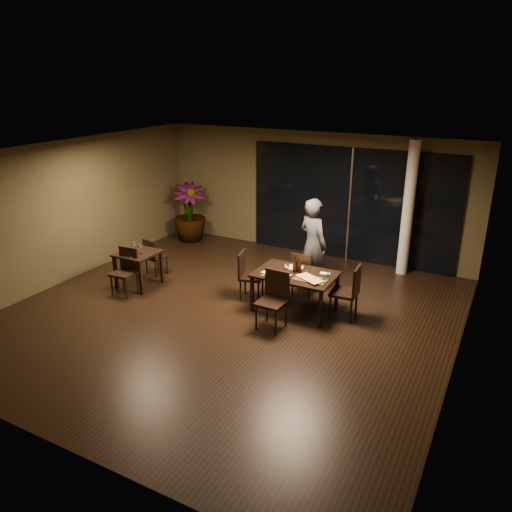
% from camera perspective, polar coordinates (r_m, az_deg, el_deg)
% --- Properties ---
extents(ground, '(8.00, 8.00, 0.00)m').
position_cam_1_polar(ground, '(9.50, -3.14, -6.72)').
color(ground, black).
rests_on(ground, ground).
extents(wall_back, '(8.00, 0.10, 3.00)m').
position_cam_1_polar(wall_back, '(12.42, 6.46, 7.12)').
color(wall_back, '#443D24').
rests_on(wall_back, ground).
extents(wall_front, '(8.00, 0.10, 3.00)m').
position_cam_1_polar(wall_front, '(6.13, -23.57, -8.93)').
color(wall_front, '#443D24').
rests_on(wall_front, ground).
extents(wall_left, '(0.10, 8.00, 3.00)m').
position_cam_1_polar(wall_left, '(11.48, -20.96, 4.79)').
color(wall_left, '#443D24').
rests_on(wall_left, ground).
extents(wall_right, '(0.10, 8.00, 3.00)m').
position_cam_1_polar(wall_right, '(7.75, 23.26, -2.72)').
color(wall_right, '#443D24').
rests_on(wall_right, ground).
extents(ceiling, '(8.00, 8.00, 0.04)m').
position_cam_1_polar(ceiling, '(8.56, -3.53, 11.59)').
color(ceiling, silver).
rests_on(ceiling, wall_back).
extents(window_panel, '(5.00, 0.06, 2.70)m').
position_cam_1_polar(window_panel, '(12.06, 10.70, 5.75)').
color(window_panel, black).
rests_on(window_panel, ground).
extents(column, '(0.24, 0.24, 3.00)m').
position_cam_1_polar(column, '(11.40, 16.98, 5.15)').
color(column, white).
rests_on(column, ground).
extents(main_table, '(1.50, 1.00, 0.75)m').
position_cam_1_polar(main_table, '(9.44, 4.51, -2.40)').
color(main_table, black).
rests_on(main_table, ground).
extents(side_table, '(0.80, 0.80, 0.75)m').
position_cam_1_polar(side_table, '(10.80, -13.35, -0.22)').
color(side_table, black).
rests_on(side_table, ground).
extents(chair_main_far, '(0.44, 0.44, 0.93)m').
position_cam_1_polar(chair_main_far, '(10.11, 5.36, -1.80)').
color(chair_main_far, black).
rests_on(chair_main_far, ground).
extents(chair_main_near, '(0.50, 0.50, 1.04)m').
position_cam_1_polar(chair_main_near, '(8.86, 2.05, -4.64)').
color(chair_main_near, black).
rests_on(chair_main_near, ground).
extents(chair_main_left, '(0.55, 0.55, 0.97)m').
position_cam_1_polar(chair_main_left, '(9.96, -0.99, -1.93)').
color(chair_main_left, black).
rests_on(chair_main_left, ground).
extents(chair_main_right, '(0.51, 0.51, 1.03)m').
position_cam_1_polar(chair_main_right, '(9.29, 10.62, -3.77)').
color(chair_main_right, black).
rests_on(chair_main_right, ground).
extents(chair_side_far, '(0.46, 0.46, 0.85)m').
position_cam_1_polar(chair_side_far, '(11.35, -11.65, 0.11)').
color(chair_side_far, black).
rests_on(chair_side_far, ground).
extents(chair_side_near, '(0.47, 0.47, 0.96)m').
position_cam_1_polar(chair_side_near, '(10.54, -14.64, -1.37)').
color(chair_side_near, black).
rests_on(chair_side_near, ground).
extents(diner, '(0.78, 0.67, 1.95)m').
position_cam_1_polar(diner, '(10.32, 6.53, 1.31)').
color(diner, '#2D2F32').
rests_on(diner, ground).
extents(potted_plant, '(1.19, 1.19, 1.54)m').
position_cam_1_polar(potted_plant, '(13.51, -7.62, 4.96)').
color(potted_plant, '#24501A').
rests_on(potted_plant, ground).
extents(pizza_board_left, '(0.57, 0.34, 0.01)m').
position_cam_1_polar(pizza_board_left, '(9.29, 2.33, -2.19)').
color(pizza_board_left, '#4B3218').
rests_on(pizza_board_left, main_table).
extents(pizza_board_right, '(0.61, 0.32, 0.01)m').
position_cam_1_polar(pizza_board_right, '(9.14, 6.20, -2.71)').
color(pizza_board_right, '#412815').
rests_on(pizza_board_right, main_table).
extents(oblong_pizza_left, '(0.56, 0.33, 0.02)m').
position_cam_1_polar(oblong_pizza_left, '(9.29, 2.33, -2.10)').
color(oblong_pizza_left, maroon).
rests_on(oblong_pizza_left, pizza_board_left).
extents(oblong_pizza_right, '(0.56, 0.44, 0.02)m').
position_cam_1_polar(oblong_pizza_right, '(9.13, 6.20, -2.61)').
color(oblong_pizza_right, maroon).
rests_on(oblong_pizza_right, pizza_board_right).
extents(round_pizza, '(0.32, 0.32, 0.01)m').
position_cam_1_polar(round_pizza, '(9.67, 4.48, -1.32)').
color(round_pizza, '#B43914').
rests_on(round_pizza, main_table).
extents(bottle_a, '(0.07, 0.07, 0.33)m').
position_cam_1_polar(bottle_a, '(9.41, 4.44, -0.91)').
color(bottle_a, black).
rests_on(bottle_a, main_table).
extents(bottle_b, '(0.06, 0.06, 0.25)m').
position_cam_1_polar(bottle_b, '(9.39, 5.07, -1.24)').
color(bottle_b, black).
rests_on(bottle_b, main_table).
extents(bottle_c, '(0.06, 0.06, 0.28)m').
position_cam_1_polar(bottle_c, '(9.45, 4.82, -0.97)').
color(bottle_c, black).
rests_on(bottle_c, main_table).
extents(tumbler_left, '(0.08, 0.08, 0.10)m').
position_cam_1_polar(tumbler_left, '(9.59, 3.57, -1.21)').
color(tumbler_left, white).
rests_on(tumbler_left, main_table).
extents(tumbler_right, '(0.07, 0.07, 0.09)m').
position_cam_1_polar(tumbler_right, '(9.42, 5.77, -1.72)').
color(tumbler_right, white).
rests_on(tumbler_right, main_table).
extents(napkin_near, '(0.19, 0.12, 0.01)m').
position_cam_1_polar(napkin_near, '(9.18, 7.40, -2.66)').
color(napkin_near, white).
rests_on(napkin_near, main_table).
extents(napkin_far, '(0.20, 0.14, 0.01)m').
position_cam_1_polar(napkin_far, '(9.45, 7.90, -1.98)').
color(napkin_far, white).
rests_on(napkin_far, main_table).
extents(wine_glass_a, '(0.09, 0.09, 0.20)m').
position_cam_1_polar(wine_glass_a, '(10.82, -13.77, 1.06)').
color(wine_glass_a, white).
rests_on(wine_glass_a, side_table).
extents(wine_glass_b, '(0.09, 0.09, 0.20)m').
position_cam_1_polar(wine_glass_b, '(10.64, -13.15, 0.78)').
color(wine_glass_b, white).
rests_on(wine_glass_b, side_table).
extents(side_napkin, '(0.19, 0.13, 0.01)m').
position_cam_1_polar(side_napkin, '(10.56, -14.12, 0.01)').
color(side_napkin, white).
rests_on(side_napkin, side_table).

